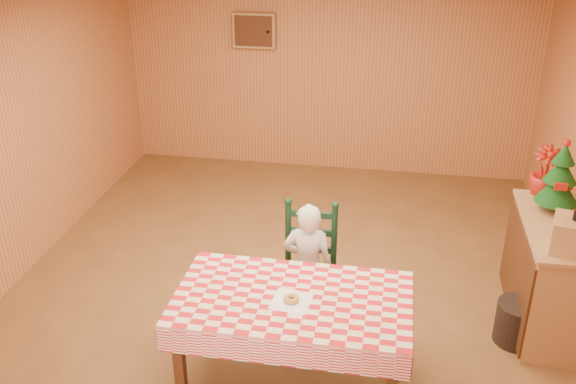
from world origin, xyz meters
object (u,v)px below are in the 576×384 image
(christmas_tree, at_px, (560,179))
(shelf_unit, at_px, (548,274))
(storage_bin, at_px, (517,323))
(seated_child, at_px, (308,267))
(dining_table, at_px, (293,307))
(crate, at_px, (574,235))
(ladder_chair, at_px, (309,269))

(christmas_tree, bearing_deg, shelf_unit, -91.98)
(storage_bin, bearing_deg, seated_child, -177.52)
(shelf_unit, bearing_deg, storage_bin, -128.03)
(christmas_tree, relative_size, storage_bin, 1.76)
(dining_table, relative_size, crate, 5.52)
(shelf_unit, relative_size, christmas_tree, 2.00)
(crate, bearing_deg, shelf_unit, 91.23)
(storage_bin, bearing_deg, christmas_tree, 65.86)
(crate, height_order, christmas_tree, christmas_tree)
(seated_child, xyz_separation_m, shelf_unit, (1.94, 0.38, -0.10))
(seated_child, relative_size, christmas_tree, 1.81)
(seated_child, xyz_separation_m, crate, (1.95, -0.02, 0.49))
(dining_table, relative_size, ladder_chair, 1.53)
(shelf_unit, height_order, storage_bin, shelf_unit)
(seated_child, bearing_deg, christmas_tree, -162.00)
(ladder_chair, height_order, storage_bin, ladder_chair)
(shelf_unit, height_order, crate, crate)
(ladder_chair, bearing_deg, storage_bin, 0.55)
(dining_table, relative_size, shelf_unit, 1.34)
(ladder_chair, bearing_deg, crate, -2.19)
(crate, relative_size, christmas_tree, 0.48)
(dining_table, distance_m, storage_bin, 1.94)
(seated_child, bearing_deg, shelf_unit, -168.83)
(shelf_unit, distance_m, crate, 0.71)
(dining_table, bearing_deg, shelf_unit, 29.87)
(christmas_tree, bearing_deg, storage_bin, -114.14)
(seated_child, height_order, shelf_unit, seated_child)
(christmas_tree, xyz_separation_m, storage_bin, (-0.25, -0.56, -1.04))
(ladder_chair, height_order, seated_child, seated_child)
(storage_bin, bearing_deg, shelf_unit, 51.97)
(shelf_unit, xyz_separation_m, christmas_tree, (0.01, 0.25, 0.74))
(ladder_chair, xyz_separation_m, storage_bin, (1.70, 0.02, -0.33))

